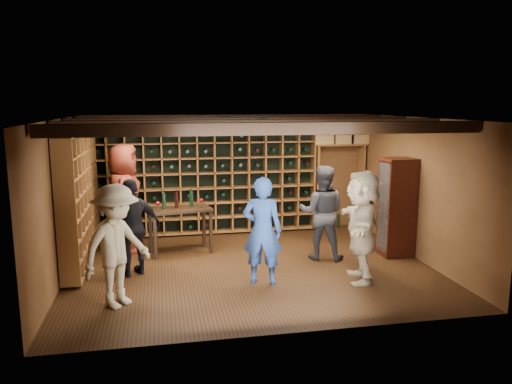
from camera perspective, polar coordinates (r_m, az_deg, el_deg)
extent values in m
plane|color=#321C0E|center=(8.55, -0.57, -8.59)|extent=(6.00, 6.00, 0.00)
plane|color=brown|center=(10.67, -3.02, 2.10)|extent=(6.00, 0.00, 6.00)
plane|color=brown|center=(5.85, 3.86, -4.75)|extent=(6.00, 0.00, 6.00)
plane|color=brown|center=(8.25, -21.55, -1.04)|extent=(0.00, 5.00, 5.00)
plane|color=brown|center=(9.25, 18.02, 0.34)|extent=(0.00, 5.00, 5.00)
plane|color=black|center=(8.10, -0.60, 8.40)|extent=(6.00, 6.00, 0.00)
cube|color=black|center=(6.53, 1.95, 7.24)|extent=(5.90, 0.18, 0.16)
cube|color=black|center=(7.61, 0.08, 7.68)|extent=(5.90, 0.18, 0.16)
cube|color=black|center=(8.69, -1.32, 8.00)|extent=(5.90, 0.18, 0.16)
cube|color=black|center=(9.78, -2.42, 8.24)|extent=(5.90, 0.18, 0.16)
cylinder|color=black|center=(7.97, -9.19, 7.45)|extent=(0.10, 0.10, 0.10)
cylinder|color=black|center=(8.55, 0.91, 7.76)|extent=(0.10, 0.10, 0.10)
cylinder|color=black|center=(8.18, 9.56, 7.51)|extent=(0.10, 0.10, 0.10)
cylinder|color=black|center=(9.25, -3.19, 7.94)|extent=(0.10, 0.10, 0.10)
cube|color=brown|center=(10.46, -5.73, 1.34)|extent=(4.65, 0.30, 2.20)
cube|color=black|center=(10.46, -5.73, 1.34)|extent=(4.56, 0.02, 2.16)
cube|color=brown|center=(9.04, -19.52, -0.62)|extent=(0.30, 2.65, 2.20)
cube|color=black|center=(9.04, -19.52, -0.62)|extent=(0.29, 0.02, 2.16)
cube|color=brown|center=(11.02, 9.60, 5.37)|extent=(1.15, 0.32, 0.04)
cube|color=brown|center=(11.32, 11.93, 0.72)|extent=(0.05, 0.28, 1.85)
cube|color=brown|center=(10.96, 6.91, 0.56)|extent=(0.05, 0.28, 1.85)
cube|color=tan|center=(10.88, 7.63, 5.99)|extent=(0.40, 0.30, 0.20)
cube|color=tan|center=(11.03, 9.86, 5.99)|extent=(0.40, 0.30, 0.20)
cube|color=tan|center=(11.16, 11.55, 5.98)|extent=(0.40, 0.30, 0.20)
cube|color=#38110B|center=(9.56, 15.56, -6.61)|extent=(0.55, 0.50, 0.10)
cube|color=#38110B|center=(9.36, 15.81, -1.62)|extent=(0.55, 0.50, 1.70)
cube|color=white|center=(9.24, 14.37, -1.69)|extent=(0.01, 0.46, 1.60)
cube|color=#38110B|center=(9.36, 15.81, -1.62)|extent=(0.50, 0.44, 0.02)
sphere|color=#59260C|center=(9.33, 15.73, -1.02)|extent=(0.18, 0.18, 0.18)
imported|color=navy|center=(7.61, 0.74, -4.45)|extent=(0.71, 0.58, 1.66)
imported|color=black|center=(8.88, 7.53, -2.35)|extent=(0.99, 0.88, 1.67)
imported|color=maroon|center=(9.55, -14.80, -0.67)|extent=(0.71, 1.03, 2.02)
imported|color=black|center=(8.23, -13.87, -3.95)|extent=(1.00, 0.73, 1.57)
imported|color=gray|center=(7.02, -15.66, -5.98)|extent=(1.21, 1.22, 1.69)
imported|color=tan|center=(7.90, 12.00, -3.82)|extent=(0.92, 1.69, 1.74)
cube|color=black|center=(9.24, -8.69, -1.99)|extent=(1.20, 0.76, 0.05)
cube|color=black|center=(9.02, -11.46, -5.13)|extent=(0.07, 0.07, 0.80)
cube|color=black|center=(9.25, -5.18, -4.58)|extent=(0.07, 0.07, 0.80)
cube|color=black|center=(9.47, -11.97, -4.42)|extent=(0.07, 0.07, 0.80)
cube|color=black|center=(9.68, -5.97, -3.92)|extent=(0.07, 0.07, 0.80)
cylinder|color=black|center=(9.20, -10.48, -1.06)|extent=(0.07, 0.07, 0.28)
cylinder|color=black|center=(9.25, -9.06, -0.96)|extent=(0.07, 0.07, 0.28)
cylinder|color=black|center=(9.31, -7.38, -0.84)|extent=(0.07, 0.07, 0.28)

